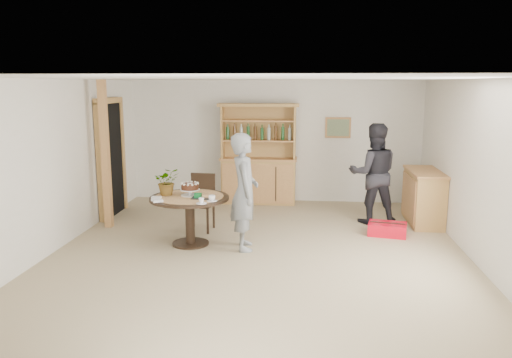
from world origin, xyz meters
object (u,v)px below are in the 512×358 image
object	(u,v)px
sideboard	(424,197)
adult_person	(374,174)
dining_table	(190,206)
teen_boy	(244,192)
red_suitcase	(387,229)
hutch	(259,170)
dining_chair	(201,198)

from	to	relation	value
sideboard	adult_person	size ratio (longest dim) A/B	0.71
sideboard	adult_person	world-z (taller)	adult_person
dining_table	sideboard	bearing A→B (deg)	22.72
teen_boy	red_suitcase	xyz separation A→B (m)	(2.24, 0.89, -0.77)
dining_table	adult_person	distance (m)	3.32
hutch	adult_person	bearing A→B (deg)	-31.37
sideboard	dining_chair	bearing A→B (deg)	-168.57
teen_boy	adult_person	xyz separation A→B (m)	(2.08, 1.64, 0.02)
dining_table	adult_person	world-z (taller)	adult_person
red_suitcase	sideboard	bearing A→B (deg)	59.67
teen_boy	dining_table	bearing A→B (deg)	72.51
dining_chair	sideboard	bearing A→B (deg)	16.71
sideboard	teen_boy	distance (m)	3.45
sideboard	dining_table	bearing A→B (deg)	-157.28
sideboard	dining_chair	distance (m)	3.89
hutch	dining_table	size ratio (longest dim) A/B	1.70
hutch	adult_person	distance (m)	2.52
teen_boy	adult_person	world-z (taller)	adult_person
dining_chair	red_suitcase	bearing A→B (deg)	4.51
dining_table	hutch	bearing A→B (deg)	74.57
teen_boy	red_suitcase	size ratio (longest dim) A/B	2.59
sideboard	adult_person	distance (m)	0.99
red_suitcase	hutch	bearing A→B (deg)	150.12
dining_chair	red_suitcase	world-z (taller)	dining_chair
sideboard	adult_person	xyz separation A→B (m)	(-0.90, -0.07, 0.41)
dining_table	dining_chair	bearing A→B (deg)	89.49
hutch	sideboard	distance (m)	3.29
hutch	red_suitcase	world-z (taller)	hutch
dining_table	dining_chair	xyz separation A→B (m)	(0.01, 0.83, -0.07)
dining_chair	adult_person	world-z (taller)	adult_person
dining_table	dining_chair	world-z (taller)	dining_chair
sideboard	dining_chair	size ratio (longest dim) A/B	1.33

